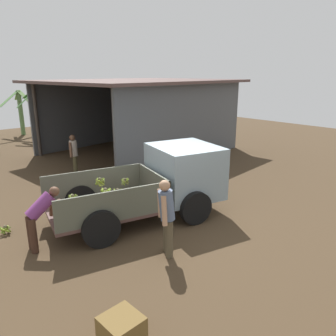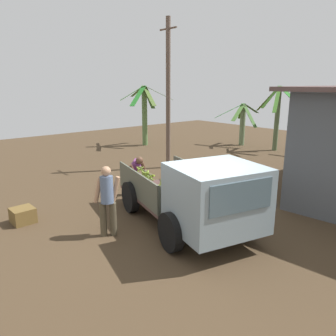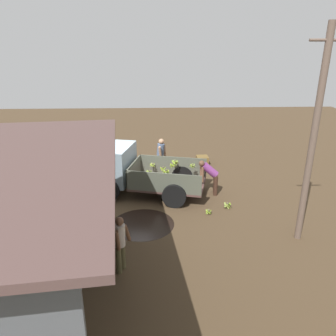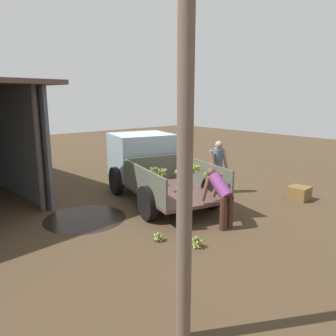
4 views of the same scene
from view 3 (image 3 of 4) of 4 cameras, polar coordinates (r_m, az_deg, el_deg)
ground at (r=13.36m, az=-8.29°, el=-3.64°), size 36.00×36.00×0.00m
mud_patch_0 at (r=10.81m, az=-4.40°, el=-9.70°), size 2.05×2.05×0.01m
cargo_truck at (r=12.83m, az=-8.20°, el=0.12°), size 4.82×2.88×1.84m
utility_pole at (r=9.65m, az=23.95°, el=4.52°), size 0.98×0.19×6.02m
person_foreground_visitor at (r=14.31m, az=-1.29°, el=2.25°), size 0.51×0.62×1.68m
person_worker_loading at (r=12.62m, az=7.34°, el=-1.14°), size 0.78×0.71×1.36m
person_bystander_near_shed at (r=8.44m, az=-8.31°, el=-12.60°), size 0.47×0.57×1.55m
banana_bunch_on_ground_0 at (r=11.88m, az=10.31°, el=-6.34°), size 0.26×0.26×0.23m
banana_bunch_on_ground_1 at (r=11.41m, az=7.06°, el=-7.49°), size 0.22×0.22×0.19m
wooden_crate_0 at (r=15.98m, az=5.99°, el=1.36°), size 0.57×0.57×0.40m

